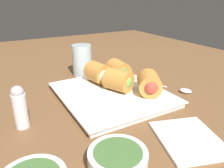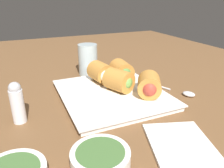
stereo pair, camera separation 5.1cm
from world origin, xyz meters
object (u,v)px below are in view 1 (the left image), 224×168
at_px(serving_plate, 112,95).
at_px(salt_shaker, 20,107).
at_px(drinking_glass, 83,60).
at_px(spoon, 175,89).
at_px(dipping_bowl_near, 118,160).
at_px(napkin, 188,139).

bearing_deg(serving_plate, salt_shaker, 97.26).
bearing_deg(salt_shaker, drinking_glass, -45.01).
relative_size(serving_plate, spoon, 1.58).
bearing_deg(spoon, salt_shaker, 87.52).
distance_m(dipping_bowl_near, spoon, 0.33).
distance_m(serving_plate, dipping_bowl_near, 0.24).
bearing_deg(napkin, dipping_bowl_near, 88.81).
distance_m(serving_plate, napkin, 0.22).
distance_m(spoon, salt_shaker, 0.39).
height_order(serving_plate, spoon, serving_plate).
distance_m(napkin, salt_shaker, 0.31).
distance_m(napkin, drinking_glass, 0.41).
distance_m(dipping_bowl_near, napkin, 0.14).
bearing_deg(spoon, drinking_glass, 35.48).
bearing_deg(salt_shaker, napkin, -127.59).
relative_size(spoon, drinking_glass, 1.77).
bearing_deg(salt_shaker, serving_plate, -82.74).
xyz_separation_m(dipping_bowl_near, drinking_glass, (0.41, -0.12, 0.03)).
height_order(dipping_bowl_near, salt_shaker, salt_shaker).
bearing_deg(salt_shaker, dipping_bowl_near, -151.24).
relative_size(dipping_bowl_near, napkin, 0.59).
relative_size(serving_plate, dipping_bowl_near, 3.10).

